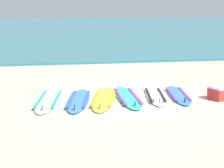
# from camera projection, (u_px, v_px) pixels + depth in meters

# --- Properties ---
(ground_plane) EXTENTS (80.00, 80.00, 0.00)m
(ground_plane) POSITION_uv_depth(u_px,v_px,m) (132.00, 97.00, 9.34)
(ground_plane) COLOR #B7AD93
(sea) EXTENTS (80.00, 60.00, 0.10)m
(sea) POSITION_uv_depth(u_px,v_px,m) (76.00, 26.00, 43.59)
(sea) COLOR teal
(sea) RESTS_ON ground
(surfboard_0) EXTENTS (0.93, 2.52, 0.18)m
(surfboard_0) POSITION_uv_depth(u_px,v_px,m) (49.00, 100.00, 8.91)
(surfboard_0) COLOR white
(surfboard_0) RESTS_ON ground
(surfboard_1) EXTENTS (0.97, 2.42, 0.18)m
(surfboard_1) POSITION_uv_depth(u_px,v_px,m) (79.00, 100.00, 8.91)
(surfboard_1) COLOR #3875CC
(surfboard_1) RESTS_ON ground
(surfboard_2) EXTENTS (1.20, 2.59, 0.18)m
(surfboard_2) POSITION_uv_depth(u_px,v_px,m) (104.00, 98.00, 9.06)
(surfboard_2) COLOR yellow
(surfboard_2) RESTS_ON ground
(surfboard_3) EXTENTS (0.61, 2.44, 0.18)m
(surfboard_3) POSITION_uv_depth(u_px,v_px,m) (127.00, 97.00, 9.20)
(surfboard_3) COLOR #2DB793
(surfboard_3) RESTS_ON ground
(surfboard_4) EXTENTS (0.83, 2.13, 0.18)m
(surfboard_4) POSITION_uv_depth(u_px,v_px,m) (155.00, 96.00, 9.34)
(surfboard_4) COLOR white
(surfboard_4) RESTS_ON ground
(surfboard_5) EXTENTS (0.82, 2.21, 0.18)m
(surfboard_5) POSITION_uv_depth(u_px,v_px,m) (178.00, 95.00, 9.44)
(surfboard_5) COLOR #3875CC
(surfboard_5) RESTS_ON ground
(cooler_box) EXTENTS (0.46, 0.54, 0.38)m
(cooler_box) POSITION_uv_depth(u_px,v_px,m) (217.00, 93.00, 9.03)
(cooler_box) COLOR red
(cooler_box) RESTS_ON ground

